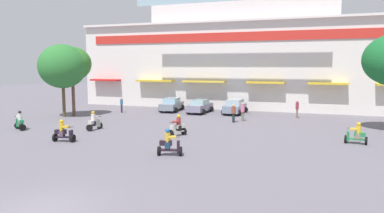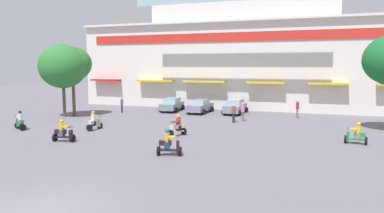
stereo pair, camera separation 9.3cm
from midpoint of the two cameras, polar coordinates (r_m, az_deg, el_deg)
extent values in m
plane|color=slate|center=(24.95, -2.17, -5.17)|extent=(128.00, 128.00, 0.00)
cube|color=silver|center=(46.62, 8.41, 6.32)|extent=(39.25, 12.07, 9.85)
cube|color=red|center=(40.78, 6.79, 10.94)|extent=(36.11, 0.12, 0.98)
cube|color=silver|center=(40.91, 6.81, 13.40)|extent=(39.25, 0.70, 0.24)
cube|color=red|center=(46.80, -13.62, 4.10)|extent=(3.87, 1.10, 0.20)
cube|color=gold|center=(43.41, -5.94, 4.08)|extent=(4.68, 1.10, 0.20)
cube|color=gold|center=(41.13, 1.85, 3.97)|extent=(5.00, 1.10, 0.20)
cube|color=gold|center=(39.58, 11.50, 3.74)|extent=(4.03, 1.10, 0.20)
cube|color=gold|center=(39.19, 20.67, 3.43)|extent=(3.89, 1.10, 0.20)
cylinder|color=brown|center=(37.99, -18.35, 1.51)|extent=(0.32, 0.32, 3.89)
ellipsoid|color=#306F28|center=(37.86, -18.53, 6.44)|extent=(3.77, 3.68, 3.37)
cylinder|color=brown|center=(37.57, -19.72, 1.00)|extent=(0.30, 0.30, 3.36)
ellipsoid|color=#2C7230|center=(37.41, -19.91, 6.01)|extent=(4.59, 4.56, 4.27)
cube|color=gray|center=(39.90, -3.31, 0.13)|extent=(2.03, 4.40, 0.67)
cube|color=#93BDD1|center=(39.84, -3.31, 0.99)|extent=(1.60, 2.26, 0.53)
cylinder|color=black|center=(41.43, -3.84, -0.07)|extent=(0.61, 0.22, 0.60)
cylinder|color=black|center=(40.96, -1.66, -0.13)|extent=(0.61, 0.22, 0.60)
cylinder|color=black|center=(38.94, -5.03, -0.50)|extent=(0.61, 0.22, 0.60)
cylinder|color=black|center=(38.44, -2.73, -0.57)|extent=(0.61, 0.22, 0.60)
cube|color=gray|center=(38.35, 1.19, -0.12)|extent=(1.80, 4.17, 0.68)
cube|color=#98C0C1|center=(38.28, 1.19, 0.73)|extent=(1.49, 2.11, 0.47)
cylinder|color=black|center=(39.86, 0.73, -0.31)|extent=(0.61, 0.19, 0.60)
cylinder|color=black|center=(39.30, 2.96, -0.42)|extent=(0.61, 0.19, 0.60)
cylinder|color=black|center=(37.51, -0.67, -0.75)|extent=(0.61, 0.19, 0.60)
cylinder|color=black|center=(36.92, 1.68, -0.87)|extent=(0.61, 0.19, 0.60)
cube|color=slate|center=(37.97, 6.74, -0.21)|extent=(1.69, 4.40, 0.70)
cube|color=#9FB4BE|center=(37.90, 6.75, 0.73)|extent=(1.43, 2.21, 0.55)
cylinder|color=black|center=(39.51, 6.05, -0.41)|extent=(0.60, 0.17, 0.60)
cylinder|color=black|center=(39.15, 8.36, -0.51)|extent=(0.60, 0.17, 0.60)
cylinder|color=black|center=(36.91, 5.01, -0.89)|extent=(0.60, 0.17, 0.60)
cylinder|color=black|center=(36.52, 7.48, -1.00)|extent=(0.60, 0.17, 0.60)
cylinder|color=black|center=(20.37, -1.95, -7.10)|extent=(0.27, 0.54, 0.52)
cylinder|color=black|center=(20.54, -5.38, -7.01)|extent=(0.27, 0.54, 0.52)
cube|color=black|center=(20.43, -3.68, -6.90)|extent=(1.12, 0.55, 0.10)
cube|color=black|center=(20.38, -4.30, -5.77)|extent=(0.74, 0.47, 0.28)
cube|color=black|center=(20.33, -2.30, -6.41)|extent=(0.22, 0.35, 0.71)
cylinder|color=black|center=(20.21, -2.24, -4.87)|extent=(0.17, 0.51, 0.04)
cube|color=navy|center=(20.39, -4.03, -6.10)|extent=(0.35, 0.38, 0.36)
cylinder|color=gold|center=(20.29, -4.04, -4.89)|extent=(0.39, 0.39, 0.52)
sphere|color=#1F5BAA|center=(20.22, -4.04, -3.86)|extent=(0.25, 0.25, 0.25)
cube|color=gold|center=(20.25, -3.28, -4.84)|extent=(0.51, 0.44, 0.10)
cylinder|color=black|center=(29.93, -14.53, -2.90)|extent=(0.52, 0.16, 0.52)
cylinder|color=black|center=(28.89, -16.04, -3.28)|extent=(0.52, 0.16, 0.52)
cube|color=silver|center=(29.40, -15.27, -2.97)|extent=(0.31, 1.16, 0.10)
cube|color=silver|center=(29.16, -15.57, -2.39)|extent=(0.32, 0.74, 0.28)
cube|color=silver|center=(29.80, -14.69, -2.55)|extent=(0.32, 0.15, 0.64)
cylinder|color=black|center=(29.74, -14.69, -1.53)|extent=(0.52, 0.05, 0.04)
cube|color=#291E2F|center=(29.26, -15.44, -2.59)|extent=(0.33, 0.29, 0.36)
cylinder|color=silver|center=(29.19, -15.47, -1.69)|extent=(0.33, 0.33, 0.57)
sphere|color=gold|center=(29.14, -15.49, -0.93)|extent=(0.25, 0.25, 0.25)
cube|color=silver|center=(29.42, -15.14, -1.57)|extent=(0.35, 0.45, 0.10)
cylinder|color=black|center=(32.11, -25.96, -2.72)|extent=(0.38, 0.52, 0.52)
cylinder|color=black|center=(30.92, -25.36, -3.03)|extent=(0.38, 0.52, 0.52)
cube|color=#1E864D|center=(31.50, -25.67, -2.77)|extent=(1.09, 0.78, 0.10)
cube|color=#1E864D|center=(31.24, -25.59, -2.16)|extent=(0.75, 0.60, 0.28)
cube|color=#1E864D|center=(31.96, -25.92, -2.36)|extent=(0.28, 0.35, 0.67)
cylinder|color=black|center=(31.91, -25.98, -1.39)|extent=(0.29, 0.47, 0.04)
cube|color=#6F6153|center=(31.35, -25.63, -2.35)|extent=(0.40, 0.42, 0.36)
cylinder|color=silver|center=(31.29, -25.67, -1.52)|extent=(0.44, 0.44, 0.56)
sphere|color=black|center=(31.24, -25.71, -0.81)|extent=(0.25, 0.25, 0.25)
cube|color=silver|center=(31.54, -25.81, -1.41)|extent=(0.55, 0.51, 0.10)
cylinder|color=black|center=(25.67, 23.08, -4.77)|extent=(0.22, 0.54, 0.52)
cylinder|color=black|center=(25.60, 25.79, -4.93)|extent=(0.22, 0.54, 0.52)
cube|color=#207B42|center=(25.61, 24.44, -4.72)|extent=(1.09, 0.44, 0.10)
cube|color=#207B42|center=(25.54, 24.96, -4.02)|extent=(0.71, 0.40, 0.28)
cube|color=#207B42|center=(25.62, 23.37, -4.35)|extent=(0.19, 0.34, 0.64)
cylinder|color=black|center=(25.53, 23.37, -3.18)|extent=(0.11, 0.52, 0.04)
cube|color=#7A7354|center=(25.57, 24.73, -4.28)|extent=(0.32, 0.36, 0.36)
cylinder|color=gold|center=(25.50, 24.78, -3.34)|extent=(0.36, 0.36, 0.48)
sphere|color=gold|center=(25.44, 24.81, -2.56)|extent=(0.25, 0.25, 0.25)
cube|color=gold|center=(25.51, 24.18, -3.26)|extent=(0.49, 0.40, 0.10)
cylinder|color=black|center=(25.59, -3.49, -4.29)|extent=(0.53, 0.37, 0.52)
cylinder|color=black|center=(26.38, -1.42, -3.95)|extent=(0.53, 0.37, 0.52)
cube|color=beige|center=(25.97, -2.44, -3.99)|extent=(0.75, 1.09, 0.10)
cube|color=beige|center=(26.05, -2.07, -3.14)|extent=(0.59, 0.75, 0.28)
cube|color=beige|center=(25.63, -3.28, -3.76)|extent=(0.35, 0.27, 0.67)
cylinder|color=black|center=(25.52, -3.33, -2.57)|extent=(0.48, 0.27, 0.04)
cube|color=black|center=(26.01, -2.24, -3.42)|extent=(0.41, 0.40, 0.36)
cylinder|color=#9A3430|center=(25.93, -2.24, -2.41)|extent=(0.43, 0.43, 0.57)
sphere|color=gold|center=(25.87, -2.24, -1.55)|extent=(0.25, 0.25, 0.25)
cube|color=#9A3430|center=(25.75, -2.70, -2.41)|extent=(0.50, 0.55, 0.10)
cylinder|color=black|center=(25.15, -18.44, -4.81)|extent=(0.22, 0.54, 0.52)
cylinder|color=black|center=(25.81, -20.97, -4.62)|extent=(0.22, 0.54, 0.52)
cube|color=black|center=(25.46, -19.73, -4.58)|extent=(1.18, 0.45, 0.10)
cube|color=black|center=(25.52, -20.21, -3.78)|extent=(0.77, 0.40, 0.28)
cube|color=black|center=(25.17, -18.72, -4.31)|extent=(0.19, 0.34, 0.66)
cylinder|color=black|center=(25.07, -18.71, -3.11)|extent=(0.11, 0.52, 0.04)
cube|color=#53404E|center=(25.49, -20.00, -4.06)|extent=(0.32, 0.36, 0.36)
cylinder|color=gold|center=(25.41, -20.04, -3.06)|extent=(0.36, 0.36, 0.54)
sphere|color=gold|center=(25.35, -20.07, -2.22)|extent=(0.25, 0.25, 0.25)
cube|color=gold|center=(25.26, -19.48, -3.03)|extent=(0.49, 0.40, 0.10)
cylinder|color=#2E1F40|center=(39.44, -11.15, -0.32)|extent=(0.24, 0.24, 0.86)
cylinder|color=#2D6688|center=(39.36, -11.18, 0.69)|extent=(0.38, 0.38, 0.54)
sphere|color=tan|center=(39.33, -11.19, 1.23)|extent=(0.21, 0.21, 0.21)
cylinder|color=#1C262A|center=(32.17, 6.50, -1.81)|extent=(0.27, 0.27, 0.82)
cylinder|color=brown|center=(32.08, 6.52, -0.55)|extent=(0.43, 0.43, 0.61)
sphere|color=tan|center=(32.03, 6.53, 0.17)|extent=(0.21, 0.21, 0.21)
cylinder|color=#7C6358|center=(36.07, 16.22, -1.08)|extent=(0.27, 0.27, 0.88)
cylinder|color=maroon|center=(35.98, 16.26, 0.12)|extent=(0.43, 0.43, 0.63)
sphere|color=tan|center=(35.93, 16.28, 0.79)|extent=(0.22, 0.22, 0.22)
cylinder|color=#6B6E58|center=(33.05, 7.93, -1.60)|extent=(0.30, 0.30, 0.83)
cylinder|color=pink|center=(32.96, 7.95, -0.34)|extent=(0.48, 0.48, 0.62)
sphere|color=tan|center=(32.91, 7.96, 0.38)|extent=(0.22, 0.22, 0.22)
camera|label=1|loc=(0.05, -90.09, -0.01)|focal=33.66mm
camera|label=2|loc=(0.05, 89.91, 0.01)|focal=33.66mm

